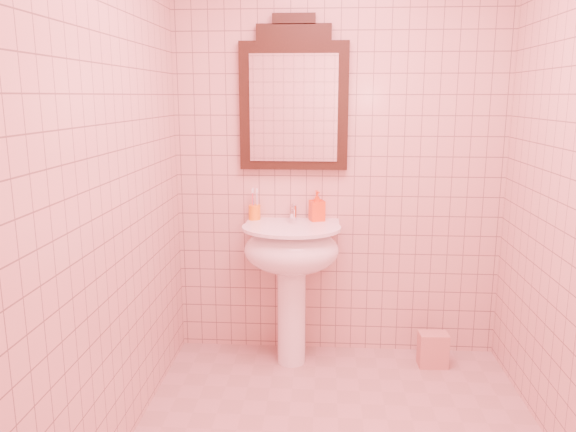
# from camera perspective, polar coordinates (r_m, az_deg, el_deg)

# --- Properties ---
(back_wall) EXTENTS (2.00, 0.02, 2.50)m
(back_wall) POSITION_cam_1_polar(r_m,az_deg,el_deg) (3.44, 5.18, 6.07)
(back_wall) COLOR #D4A494
(back_wall) RESTS_ON floor
(pedestal_sink) EXTENTS (0.58, 0.58, 0.86)m
(pedestal_sink) POSITION_cam_1_polar(r_m,az_deg,el_deg) (3.33, 0.36, -4.41)
(pedestal_sink) COLOR white
(pedestal_sink) RESTS_ON floor
(faucet) EXTENTS (0.04, 0.16, 0.11)m
(faucet) POSITION_cam_1_polar(r_m,az_deg,el_deg) (3.40, 0.50, 0.43)
(faucet) COLOR white
(faucet) RESTS_ON pedestal_sink
(mirror) EXTENTS (0.65, 0.06, 0.90)m
(mirror) POSITION_cam_1_polar(r_m,az_deg,el_deg) (3.40, 0.59, 11.77)
(mirror) COLOR black
(mirror) RESTS_ON back_wall
(toothbrush_cup) EXTENTS (0.07, 0.07, 0.17)m
(toothbrush_cup) POSITION_cam_1_polar(r_m,az_deg,el_deg) (3.45, -3.42, 0.40)
(toothbrush_cup) COLOR orange
(toothbrush_cup) RESTS_ON pedestal_sink
(soap_dispenser) EXTENTS (0.11, 0.11, 0.19)m
(soap_dispenser) POSITION_cam_1_polar(r_m,az_deg,el_deg) (3.41, 2.96, 1.03)
(soap_dispenser) COLOR #EA3F13
(soap_dispenser) RESTS_ON pedestal_sink
(towel) EXTENTS (0.18, 0.12, 0.21)m
(towel) POSITION_cam_1_polar(r_m,az_deg,el_deg) (3.60, 14.51, -13.00)
(towel) COLOR tan
(towel) RESTS_ON floor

